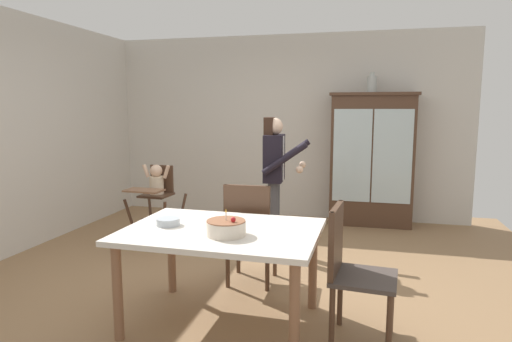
{
  "coord_description": "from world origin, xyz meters",
  "views": [
    {
      "loc": [
        1.15,
        -3.87,
        1.63
      ],
      "look_at": [
        0.03,
        0.7,
        0.95
      ],
      "focal_mm": 30.64,
      "sensor_mm": 36.0,
      "label": 1
    }
  ],
  "objects": [
    {
      "name": "ground_plane",
      "position": [
        0.0,
        0.0,
        0.0
      ],
      "size": [
        6.24,
        6.24,
        0.0
      ],
      "primitive_type": "plane",
      "color": "#93704C"
    },
    {
      "name": "dining_chair_far_side",
      "position": [
        0.17,
        -0.14,
        0.56
      ],
      "size": [
        0.45,
        0.45,
        0.96
      ],
      "rotation": [
        0.0,
        0.0,
        3.16
      ],
      "color": "#4C3323",
      "rests_on": "ground_plane"
    },
    {
      "name": "dining_chair_right_end",
      "position": [
        1.09,
        -0.89,
        0.56
      ],
      "size": [
        0.48,
        0.48,
        0.96
      ],
      "rotation": [
        0.0,
        0.0,
        1.48
      ],
      "color": "#4C3323",
      "rests_on": "ground_plane"
    },
    {
      "name": "china_cabinet",
      "position": [
        1.27,
        2.37,
        0.93
      ],
      "size": [
        1.17,
        0.48,
        1.84
      ],
      "color": "#4C3323",
      "rests_on": "ground_plane"
    },
    {
      "name": "ceramic_vase",
      "position": [
        1.24,
        2.37,
        1.96
      ],
      "size": [
        0.13,
        0.13,
        0.27
      ],
      "color": "#B2B7B2",
      "rests_on": "china_cabinet"
    },
    {
      "name": "birthday_cake",
      "position": [
        0.23,
        -1.03,
        0.79
      ],
      "size": [
        0.28,
        0.28,
        0.19
      ],
      "color": "beige",
      "rests_on": "dining_table"
    },
    {
      "name": "dining_table",
      "position": [
        0.15,
        -0.87,
        0.65
      ],
      "size": [
        1.46,
        1.06,
        0.74
      ],
      "color": "silver",
      "rests_on": "ground_plane"
    },
    {
      "name": "high_chair_with_toddler",
      "position": [
        -1.29,
        0.94,
        0.65
      ],
      "size": [
        0.6,
        0.7,
        0.95
      ],
      "rotation": [
        0.0,
        0.0,
        -0.06
      ],
      "color": "#4C3323",
      "rests_on": "ground_plane"
    },
    {
      "name": "adult_person",
      "position": [
        0.2,
        0.85,
        0.97
      ],
      "size": [
        0.52,
        0.5,
        1.53
      ],
      "rotation": [
        0.0,
        0.0,
        1.63
      ],
      "color": "#47474C",
      "rests_on": "ground_plane"
    },
    {
      "name": "wall_back",
      "position": [
        0.0,
        2.63,
        1.35
      ],
      "size": [
        5.32,
        0.06,
        2.7
      ],
      "primitive_type": "cube",
      "color": "beige",
      "rests_on": "ground_plane"
    },
    {
      "name": "serving_bowl",
      "position": [
        -0.28,
        -0.88,
        0.77
      ],
      "size": [
        0.18,
        0.18,
        0.05
      ],
      "primitive_type": "cylinder",
      "color": "#B2BCC6",
      "rests_on": "dining_table"
    }
  ]
}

